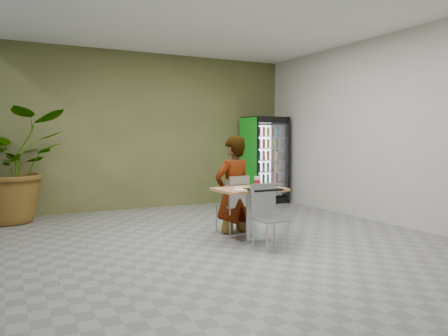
# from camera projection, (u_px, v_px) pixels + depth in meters

# --- Properties ---
(ground) EXTENTS (7.00, 7.00, 0.00)m
(ground) POSITION_uv_depth(u_px,v_px,m) (232.00, 243.00, 6.06)
(ground) COLOR gray
(ground) RESTS_ON ground
(room_envelope) EXTENTS (6.00, 7.00, 3.20)m
(room_envelope) POSITION_uv_depth(u_px,v_px,m) (232.00, 127.00, 5.95)
(room_envelope) COLOR beige
(room_envelope) RESTS_ON ground
(dining_table) EXTENTS (0.96, 0.69, 0.75)m
(dining_table) POSITION_uv_depth(u_px,v_px,m) (249.00, 203.00, 6.18)
(dining_table) COLOR tan
(dining_table) RESTS_ON ground
(chair_far) EXTENTS (0.46, 0.47, 0.88)m
(chair_far) POSITION_uv_depth(u_px,v_px,m) (235.00, 199.00, 6.67)
(chair_far) COLOR #A7A9AC
(chair_far) RESTS_ON ground
(chair_near) EXTENTS (0.38, 0.39, 0.86)m
(chair_near) POSITION_uv_depth(u_px,v_px,m) (267.00, 211.00, 5.70)
(chair_near) COLOR #A7A9AC
(chair_near) RESTS_ON ground
(seated_woman) EXTENTS (0.73, 0.55, 1.79)m
(seated_woman) POSITION_uv_depth(u_px,v_px,m) (233.00, 194.00, 6.70)
(seated_woman) COLOR black
(seated_woman) RESTS_ON ground
(pizza_plate) EXTENTS (0.27, 0.20, 0.03)m
(pizza_plate) POSITION_uv_depth(u_px,v_px,m) (241.00, 187.00, 6.12)
(pizza_plate) COLOR white
(pizza_plate) RESTS_ON dining_table
(soda_cup) EXTENTS (0.09, 0.09, 0.16)m
(soda_cup) POSITION_uv_depth(u_px,v_px,m) (257.00, 182.00, 6.25)
(soda_cup) COLOR white
(soda_cup) RESTS_ON dining_table
(napkin_stack) EXTENTS (0.17, 0.17, 0.02)m
(napkin_stack) POSITION_uv_depth(u_px,v_px,m) (240.00, 190.00, 5.84)
(napkin_stack) COLOR white
(napkin_stack) RESTS_ON dining_table
(cafeteria_tray) EXTENTS (0.45, 0.33, 0.03)m
(cafeteria_tray) POSITION_uv_depth(u_px,v_px,m) (263.00, 189.00, 5.91)
(cafeteria_tray) COLOR black
(cafeteria_tray) RESTS_ON dining_table
(beverage_fridge) EXTENTS (0.92, 0.74, 1.92)m
(beverage_fridge) POSITION_uv_depth(u_px,v_px,m) (265.00, 160.00, 9.79)
(beverage_fridge) COLOR black
(beverage_fridge) RESTS_ON ground
(potted_plant) EXTENTS (2.14, 1.98, 1.97)m
(potted_plant) POSITION_uv_depth(u_px,v_px,m) (10.00, 165.00, 7.53)
(potted_plant) COLOR #245A28
(potted_plant) RESTS_ON ground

